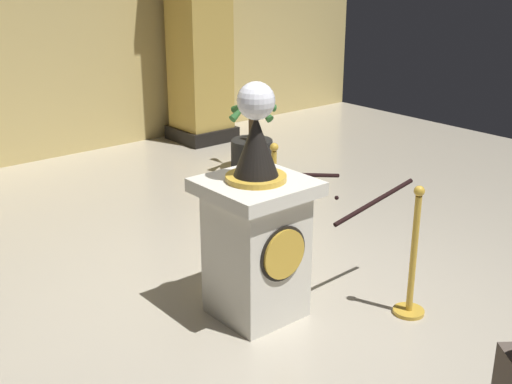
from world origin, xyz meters
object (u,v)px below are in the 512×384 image
stanchion_near (412,271)px  stanchion_far (274,209)px  potted_palm_right (252,149)px  pedestal_clock (256,230)px

stanchion_near → stanchion_far: size_ratio=1.05×
stanchion_near → potted_palm_right: bearing=68.8°
pedestal_clock → stanchion_far: (0.98, 0.92, -0.35)m
pedestal_clock → stanchion_near: size_ratio=1.72×
stanchion_near → stanchion_far: stanchion_near is taller
pedestal_clock → potted_palm_right: (2.29, 2.85, -0.43)m
pedestal_clock → stanchion_near: (0.90, -0.76, -0.33)m
pedestal_clock → potted_palm_right: 3.68m
stanchion_near → stanchion_far: (0.08, 1.67, -0.02)m
stanchion_near → potted_palm_right: size_ratio=1.10×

